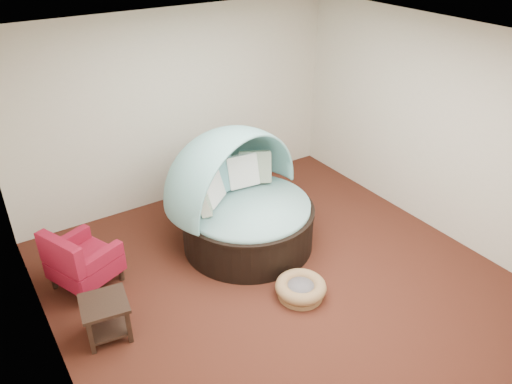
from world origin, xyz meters
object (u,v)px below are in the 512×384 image
red_armchair (81,261)px  canopy_daybed (242,194)px  pet_basket (301,288)px  side_table (106,314)px

red_armchair → canopy_daybed: bearing=-29.2°
pet_basket → side_table: size_ratio=1.12×
side_table → canopy_daybed: bearing=18.3°
pet_basket → red_armchair: size_ratio=0.68×
canopy_daybed → pet_basket: canopy_daybed is taller
canopy_daybed → red_armchair: canopy_daybed is taller
pet_basket → canopy_daybed: bearing=89.3°
canopy_daybed → pet_basket: size_ratio=3.62×
pet_basket → side_table: bearing=163.2°
canopy_daybed → pet_basket: (-0.02, -1.30, -0.62)m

